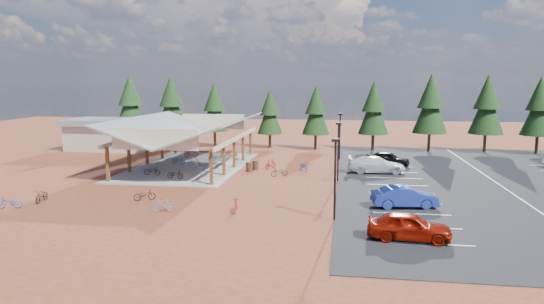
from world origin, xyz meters
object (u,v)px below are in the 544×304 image
object	(u,v)px
bike_0	(152,171)
bike_pavilion	(189,130)
bike_12	(145,195)
car_3	(376,165)
bike_7	(232,154)
bike_14	(304,166)
car_1	(405,197)
bike_6	(217,157)
lamp_post_1	(338,148)
bike_16	(279,172)
bike_1	(148,167)
bike_2	(178,160)
bike_8	(42,196)
outbuilding	(112,134)
bike_13	(164,205)
car_4	(388,159)
lamp_post_2	(340,133)
bike_3	(191,153)
bike_10	(9,203)
trash_bin_1	(255,165)
trash_bin_0	(249,167)
bike_5	(194,163)
bike_15	(270,164)
lamp_post_0	(335,173)
bike_4	(175,174)
bike_11	(236,205)
car_0	(409,226)

from	to	relation	value
bike_0	bike_pavilion	bearing A→B (deg)	-18.61
bike_12	car_3	world-z (taller)	car_3
bike_7	bike_14	distance (m)	10.18
bike_pavilion	car_1	size ratio (longest dim) A/B	4.34
bike_6	lamp_post_1	bearing A→B (deg)	-139.02
bike_6	bike_16	world-z (taller)	bike_6
bike_1	bike_2	xyz separation A→B (m)	(1.33, 4.74, -0.08)
bike_8	bike_14	distance (m)	23.34
lamp_post_1	bike_8	bearing A→B (deg)	-153.11
outbuilding	bike_13	distance (m)	32.92
bike_6	car_4	distance (m)	17.88
bike_16	lamp_post_2	bearing A→B (deg)	125.67
bike_3	bike_10	distance (m)	23.82
lamp_post_1	trash_bin_1	xyz separation A→B (m)	(-8.12, 4.45, -2.53)
bike_10	car_3	xyz separation A→B (m)	(25.63, 17.07, 0.40)
outbuilding	trash_bin_0	bearing A→B (deg)	-31.64
bike_1	car_3	size ratio (longest dim) A/B	0.31
lamp_post_2	trash_bin_1	distance (m)	11.37
bike_5	bike_10	size ratio (longest dim) A/B	1.04
bike_10	bike_13	world-z (taller)	bike_13
bike_6	bike_14	size ratio (longest dim) A/B	0.99
trash_bin_1	bike_5	xyz separation A→B (m)	(-6.05, -0.66, 0.15)
bike_7	lamp_post_2	bearing A→B (deg)	-65.37
lamp_post_2	bike_6	distance (m)	13.82
lamp_post_2	bike_7	distance (m)	12.24
car_1	bike_16	bearing A→B (deg)	36.14
bike_7	bike_8	bearing A→B (deg)	171.92
bike_8	car_4	xyz separation A→B (m)	(25.93, 18.98, 0.32)
bike_pavilion	bike_7	world-z (taller)	bike_pavilion
bike_8	bike_5	bearing A→B (deg)	55.59
bike_1	bike_15	bearing A→B (deg)	-59.40
bike_10	lamp_post_0	bearing A→B (deg)	73.82
bike_3	bike_4	bearing A→B (deg)	-165.75
bike_6	bike_11	bearing A→B (deg)	-179.31
bike_14	car_3	size ratio (longest dim) A/B	0.35
bike_13	car_0	bearing A→B (deg)	65.23
bike_6	lamp_post_0	bearing A→B (deg)	-164.80
bike_8	bike_12	world-z (taller)	bike_8
bike_8	bike_7	bearing A→B (deg)	57.15
bike_15	bike_2	bearing A→B (deg)	29.51
bike_2	car_0	size ratio (longest dim) A/B	0.36
trash_bin_0	bike_6	world-z (taller)	bike_6
bike_2	bike_7	bearing A→B (deg)	-27.00
trash_bin_0	bike_11	xyz separation A→B (m)	(2.01, -14.56, 0.06)
lamp_post_2	car_4	world-z (taller)	lamp_post_2
bike_10	bike_12	bearing A→B (deg)	95.93
trash_bin_1	car_1	bearing A→B (deg)	-44.90
bike_13	bike_7	bearing A→B (deg)	169.84
trash_bin_1	bike_5	size ratio (longest dim) A/B	0.54
lamp_post_2	bike_2	world-z (taller)	lamp_post_2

